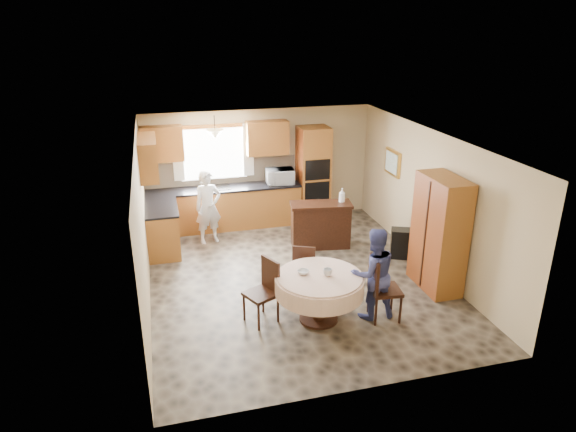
# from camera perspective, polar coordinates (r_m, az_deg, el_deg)

# --- Properties ---
(floor) EXTENTS (5.00, 6.00, 0.01)m
(floor) POSITION_cam_1_polar(r_m,az_deg,el_deg) (9.14, 0.86, -6.96)
(floor) COLOR #70624E
(floor) RESTS_ON ground
(ceiling) EXTENTS (5.00, 6.00, 0.01)m
(ceiling) POSITION_cam_1_polar(r_m,az_deg,el_deg) (8.26, 0.95, 8.51)
(ceiling) COLOR white
(ceiling) RESTS_ON wall_back
(wall_back) EXTENTS (5.00, 0.02, 2.50)m
(wall_back) POSITION_cam_1_polar(r_m,az_deg,el_deg) (11.40, -3.19, 5.57)
(wall_back) COLOR tan
(wall_back) RESTS_ON floor
(wall_front) EXTENTS (5.00, 0.02, 2.50)m
(wall_front) POSITION_cam_1_polar(r_m,az_deg,el_deg) (6.07, 8.68, -9.39)
(wall_front) COLOR tan
(wall_front) RESTS_ON floor
(wall_left) EXTENTS (0.02, 6.00, 2.50)m
(wall_left) POSITION_cam_1_polar(r_m,az_deg,el_deg) (8.35, -15.87, -1.19)
(wall_left) COLOR tan
(wall_left) RESTS_ON floor
(wall_right) EXTENTS (0.02, 6.00, 2.50)m
(wall_right) POSITION_cam_1_polar(r_m,az_deg,el_deg) (9.57, 15.48, 1.73)
(wall_right) COLOR tan
(wall_right) RESTS_ON floor
(window) EXTENTS (1.40, 0.03, 1.10)m
(window) POSITION_cam_1_polar(r_m,az_deg,el_deg) (11.14, -8.29, 6.87)
(window) COLOR white
(window) RESTS_ON wall_back
(curtain_left) EXTENTS (0.22, 0.02, 1.15)m
(curtain_left) POSITION_cam_1_polar(r_m,az_deg,el_deg) (11.02, -12.16, 6.73)
(curtain_left) COLOR white
(curtain_left) RESTS_ON wall_back
(curtain_right) EXTENTS (0.22, 0.02, 1.15)m
(curtain_right) POSITION_cam_1_polar(r_m,az_deg,el_deg) (11.18, -4.43, 7.35)
(curtain_right) COLOR white
(curtain_right) RESTS_ON wall_back
(base_cab_back) EXTENTS (3.30, 0.60, 0.88)m
(base_cab_back) POSITION_cam_1_polar(r_m,az_deg,el_deg) (11.23, -7.04, 0.85)
(base_cab_back) COLOR #AB752D
(base_cab_back) RESTS_ON floor
(counter_back) EXTENTS (3.30, 0.64, 0.04)m
(counter_back) POSITION_cam_1_polar(r_m,az_deg,el_deg) (11.08, -7.15, 3.08)
(counter_back) COLOR black
(counter_back) RESTS_ON base_cab_back
(base_cab_left) EXTENTS (0.60, 1.20, 0.88)m
(base_cab_left) POSITION_cam_1_polar(r_m,az_deg,el_deg) (10.31, -13.76, -1.51)
(base_cab_left) COLOR #AB752D
(base_cab_left) RESTS_ON floor
(counter_left) EXTENTS (0.64, 1.20, 0.04)m
(counter_left) POSITION_cam_1_polar(r_m,az_deg,el_deg) (10.15, -13.98, 0.88)
(counter_left) COLOR black
(counter_left) RESTS_ON base_cab_left
(backsplash) EXTENTS (3.30, 0.02, 0.55)m
(backsplash) POSITION_cam_1_polar(r_m,az_deg,el_deg) (11.27, -7.42, 4.88)
(backsplash) COLOR tan
(backsplash) RESTS_ON wall_back
(wall_cab_left) EXTENTS (0.85, 0.33, 0.72)m
(wall_cab_left) POSITION_cam_1_polar(r_m,az_deg,el_deg) (10.86, -13.83, 7.80)
(wall_cab_left) COLOR #A66D29
(wall_cab_left) RESTS_ON wall_back
(wall_cab_right) EXTENTS (0.90, 0.33, 0.72)m
(wall_cab_right) POSITION_cam_1_polar(r_m,az_deg,el_deg) (11.11, -2.32, 8.68)
(wall_cab_right) COLOR #A66D29
(wall_cab_right) RESTS_ON wall_back
(wall_cab_side) EXTENTS (0.33, 1.20, 0.72)m
(wall_cab_side) POSITION_cam_1_polar(r_m,az_deg,el_deg) (9.86, -15.29, 6.33)
(wall_cab_side) COLOR #A66D29
(wall_cab_side) RESTS_ON wall_left
(oven_tower) EXTENTS (0.66, 0.62, 2.12)m
(oven_tower) POSITION_cam_1_polar(r_m,az_deg,el_deg) (11.44, 2.81, 4.65)
(oven_tower) COLOR #AB752D
(oven_tower) RESTS_ON floor
(oven_upper) EXTENTS (0.56, 0.01, 0.45)m
(oven_upper) POSITION_cam_1_polar(r_m,az_deg,el_deg) (11.10, 3.32, 5.14)
(oven_upper) COLOR black
(oven_upper) RESTS_ON oven_tower
(oven_lower) EXTENTS (0.56, 0.01, 0.45)m
(oven_lower) POSITION_cam_1_polar(r_m,az_deg,el_deg) (11.25, 3.26, 2.69)
(oven_lower) COLOR black
(oven_lower) RESTS_ON oven_tower
(pendant) EXTENTS (0.36, 0.36, 0.18)m
(pendant) POSITION_cam_1_polar(r_m,az_deg,el_deg) (10.56, -8.11, 8.99)
(pendant) COLOR beige
(pendant) RESTS_ON ceiling
(sideboard) EXTENTS (1.26, 0.68, 0.86)m
(sideboard) POSITION_cam_1_polar(r_m,az_deg,el_deg) (10.24, 3.64, -1.15)
(sideboard) COLOR #36190E
(sideboard) RESTS_ON floor
(space_heater) EXTENTS (0.50, 0.43, 0.57)m
(space_heater) POSITION_cam_1_polar(r_m,az_deg,el_deg) (10.05, 12.52, -2.98)
(space_heater) COLOR black
(space_heater) RESTS_ON floor
(cupboard) EXTENTS (0.51, 1.02, 1.95)m
(cupboard) POSITION_cam_1_polar(r_m,az_deg,el_deg) (8.84, 16.45, -1.91)
(cupboard) COLOR #AB752D
(cupboard) RESTS_ON floor
(dining_table) EXTENTS (1.33, 1.33, 0.76)m
(dining_table) POSITION_cam_1_polar(r_m,az_deg,el_deg) (7.71, 3.50, -7.72)
(dining_table) COLOR #36190E
(dining_table) RESTS_ON floor
(chair_left) EXTENTS (0.57, 0.57, 0.98)m
(chair_left) POSITION_cam_1_polar(r_m,az_deg,el_deg) (7.75, -2.59, -7.95)
(chair_left) COLOR #36190E
(chair_left) RESTS_ON floor
(chair_back) EXTENTS (0.51, 0.51, 0.90)m
(chair_back) POSITION_cam_1_polar(r_m,az_deg,el_deg) (8.47, 1.84, -5.60)
(chair_back) COLOR #36190E
(chair_back) RESTS_ON floor
(chair_right) EXTENTS (0.49, 0.49, 1.02)m
(chair_right) POSITION_cam_1_polar(r_m,az_deg,el_deg) (7.88, 10.22, -7.58)
(chair_right) COLOR #36190E
(chair_right) RESTS_ON floor
(framed_picture) EXTENTS (0.06, 0.63, 0.52)m
(framed_picture) POSITION_cam_1_polar(r_m,az_deg,el_deg) (10.73, 11.54, 5.84)
(framed_picture) COLOR gold
(framed_picture) RESTS_ON wall_right
(microwave) EXTENTS (0.61, 0.43, 0.33)m
(microwave) POSITION_cam_1_polar(r_m,az_deg,el_deg) (11.20, -0.90, 4.43)
(microwave) COLOR silver
(microwave) RESTS_ON counter_back
(person_sink) EXTENTS (0.62, 0.48, 1.50)m
(person_sink) POSITION_cam_1_polar(r_m,az_deg,el_deg) (10.43, -8.86, 0.97)
(person_sink) COLOR silver
(person_sink) RESTS_ON floor
(person_dining) EXTENTS (0.71, 0.55, 1.45)m
(person_dining) POSITION_cam_1_polar(r_m,az_deg,el_deg) (7.84, 9.46, -6.34)
(person_dining) COLOR navy
(person_dining) RESTS_ON floor
(bowl_sideboard) EXTENTS (0.29, 0.29, 0.05)m
(bowl_sideboard) POSITION_cam_1_polar(r_m,az_deg,el_deg) (9.97, 1.67, 1.07)
(bowl_sideboard) COLOR #B2B2B2
(bowl_sideboard) RESTS_ON sideboard
(bottle_sideboard) EXTENTS (0.17, 0.17, 0.33)m
(bottle_sideboard) POSITION_cam_1_polar(r_m,az_deg,el_deg) (10.17, 6.02, 2.19)
(bottle_sideboard) COLOR silver
(bottle_sideboard) RESTS_ON sideboard
(cup_table) EXTENTS (0.18, 0.18, 0.11)m
(cup_table) POSITION_cam_1_polar(r_m,az_deg,el_deg) (7.62, 4.42, -6.24)
(cup_table) COLOR #B2B2B2
(cup_table) RESTS_ON dining_table
(bowl_table) EXTENTS (0.22, 0.22, 0.05)m
(bowl_table) POSITION_cam_1_polar(r_m,az_deg,el_deg) (7.66, 1.70, -6.26)
(bowl_table) COLOR #B2B2B2
(bowl_table) RESTS_ON dining_table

